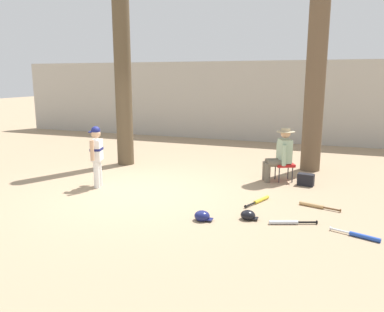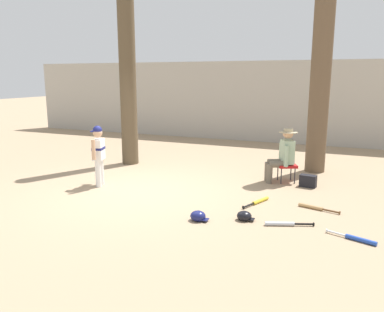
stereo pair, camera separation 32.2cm
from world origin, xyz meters
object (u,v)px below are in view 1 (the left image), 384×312
at_px(handbag_beside_stool, 306,180).
at_px(bat_blue_youth, 361,236).
at_px(batting_helmet_black, 248,215).
at_px(tree_near_player, 123,76).
at_px(seated_spectator, 280,153).
at_px(bat_aluminum_silver, 287,222).
at_px(batting_helmet_navy, 202,216).
at_px(folding_stool, 284,165).
at_px(bat_wood_tan, 315,206).
at_px(tree_behind_spectator, 314,97).
at_px(young_ballplayer, 97,153).
at_px(bat_yellow_trainer, 260,200).

distance_m(handbag_beside_stool, bat_blue_youth, 2.76).
distance_m(handbag_beside_stool, batting_helmet_black, 2.53).
bearing_deg(tree_near_player, batting_helmet_black, -36.11).
bearing_deg(bat_blue_youth, seated_spectator, 119.53).
xyz_separation_m(handbag_beside_stool, bat_aluminum_silver, (-0.10, -2.41, -0.10)).
bearing_deg(batting_helmet_navy, folding_stool, 72.54).
relative_size(folding_stool, bat_wood_tan, 0.73).
relative_size(tree_behind_spectator, handbag_beside_stool, 13.04).
xyz_separation_m(seated_spectator, bat_aluminum_silver, (0.49, -2.59, -0.61)).
bearing_deg(folding_stool, bat_blue_youth, -62.25).
bearing_deg(batting_helmet_navy, bat_wood_tan, 37.71).
distance_m(tree_behind_spectator, bat_wood_tan, 3.45).
relative_size(bat_wood_tan, batting_helmet_navy, 2.38).
bearing_deg(young_ballplayer, folding_stool, 26.98).
relative_size(tree_near_player, young_ballplayer, 4.08).
bearing_deg(batting_helmet_black, folding_stool, 84.95).
distance_m(tree_behind_spectator, folding_stool, 2.02).
relative_size(tree_behind_spectator, bat_yellow_trainer, 6.02).
bearing_deg(bat_aluminum_silver, young_ballplayer, 169.27).
bearing_deg(tree_near_player, batting_helmet_navy, -44.37).
bearing_deg(batting_helmet_navy, bat_yellow_trainer, 60.72).
height_order(seated_spectator, bat_wood_tan, seated_spectator).
xyz_separation_m(tree_near_player, batting_helmet_black, (3.98, -2.90, -2.25)).
bearing_deg(handbag_beside_stool, tree_behind_spectator, 90.50).
bearing_deg(batting_helmet_black, tree_near_player, 143.89).
bearing_deg(seated_spectator, folding_stool, 24.87).
xyz_separation_m(bat_aluminum_silver, batting_helmet_black, (-0.64, -0.00, 0.04)).
bearing_deg(tree_behind_spectator, seated_spectator, -113.39).
bearing_deg(folding_stool, batting_helmet_black, -95.05).
bearing_deg(bat_aluminum_silver, tree_behind_spectator, 88.77).
bearing_deg(folding_stool, handbag_beside_stool, -23.97).
bearing_deg(seated_spectator, young_ballplayer, -152.97).
bearing_deg(batting_helmet_black, bat_wood_tan, 44.97).
height_order(tree_behind_spectator, bat_aluminum_silver, tree_behind_spectator).
distance_m(tree_near_player, batting_helmet_navy, 5.12).
bearing_deg(bat_wood_tan, tree_near_player, 159.08).
bearing_deg(bat_aluminum_silver, seated_spectator, 100.75).
relative_size(seated_spectator, bat_wood_tan, 1.65).
distance_m(handbag_beside_stool, bat_aluminum_silver, 2.42).
height_order(young_ballplayer, handbag_beside_stool, young_ballplayer).
xyz_separation_m(handbag_beside_stool, bat_yellow_trainer, (-0.72, -1.46, -0.10)).
distance_m(bat_wood_tan, bat_blue_youth, 1.36).
xyz_separation_m(bat_aluminum_silver, batting_helmet_navy, (-1.33, -0.31, 0.04)).
bearing_deg(tree_near_player, bat_yellow_trainer, -26.04).
relative_size(folding_stool, batting_helmet_black, 1.84).
bearing_deg(bat_aluminum_silver, batting_helmet_black, -179.62).
relative_size(bat_yellow_trainer, bat_wood_tan, 1.01).
xyz_separation_m(tree_behind_spectator, young_ballplayer, (-4.15, -3.16, -1.09)).
xyz_separation_m(bat_yellow_trainer, bat_wood_tan, (0.99, 0.05, 0.00)).
height_order(tree_near_player, bat_aluminum_silver, tree_near_player).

